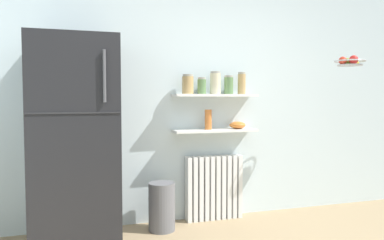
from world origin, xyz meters
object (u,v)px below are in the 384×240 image
at_px(radiator, 214,188).
at_px(shelf_bowl, 237,125).
at_px(refrigerator, 75,142).
at_px(storage_jar_0, 188,84).
at_px(storage_jar_1, 202,86).
at_px(storage_jar_4, 242,83).
at_px(storage_jar_2, 215,83).
at_px(storage_jar_3, 229,85).
at_px(hanging_fruit_basket, 350,61).
at_px(trash_bin, 162,207).
at_px(vase, 208,120).

bearing_deg(radiator, shelf_bowl, -6.95).
distance_m(refrigerator, storage_jar_0, 1.21).
relative_size(storage_jar_1, storage_jar_4, 0.73).
distance_m(storage_jar_2, storage_jar_3, 0.15).
height_order(refrigerator, storage_jar_0, refrigerator).
distance_m(storage_jar_0, storage_jar_3, 0.43).
xyz_separation_m(storage_jar_0, hanging_fruit_basket, (1.54, -0.45, 0.23)).
height_order(radiator, trash_bin, radiator).
distance_m(storage_jar_1, trash_bin, 1.24).
xyz_separation_m(vase, shelf_bowl, (0.32, 0.00, -0.06)).
relative_size(storage_jar_4, shelf_bowl, 1.35).
relative_size(radiator, trash_bin, 1.44).
relative_size(storage_jar_1, storage_jar_3, 0.87).
bearing_deg(shelf_bowl, storage_jar_3, 180.00).
xyz_separation_m(storage_jar_2, storage_jar_3, (0.14, 0.00, -0.02)).
bearing_deg(storage_jar_0, storage_jar_4, 0.00).
relative_size(radiator, storage_jar_2, 2.89).
bearing_deg(storage_jar_4, trash_bin, -170.90).
bearing_deg(storage_jar_4, vase, 180.00).
relative_size(storage_jar_0, storage_jar_2, 0.85).
distance_m(radiator, storage_jar_1, 1.05).
relative_size(storage_jar_2, hanging_fruit_basket, 0.76).
bearing_deg(storage_jar_3, shelf_bowl, 0.00).
relative_size(storage_jar_3, shelf_bowl, 1.13).
bearing_deg(hanging_fruit_basket, trash_bin, 170.55).
bearing_deg(storage_jar_3, storage_jar_4, 0.00).
bearing_deg(refrigerator, storage_jar_3, 9.19).
xyz_separation_m(vase, hanging_fruit_basket, (1.33, -0.45, 0.58)).
height_order(storage_jar_3, shelf_bowl, storage_jar_3).
bearing_deg(trash_bin, storage_jar_1, 17.60).
height_order(storage_jar_4, trash_bin, storage_jar_4).
bearing_deg(trash_bin, refrigerator, -172.43).
xyz_separation_m(radiator, hanging_fruit_basket, (1.25, -0.48, 1.28)).
height_order(storage_jar_2, trash_bin, storage_jar_2).
bearing_deg(refrigerator, radiator, 11.37).
bearing_deg(storage_jar_1, vase, 0.00).
xyz_separation_m(storage_jar_0, storage_jar_1, (0.14, 0.00, -0.01)).
distance_m(shelf_bowl, trash_bin, 1.13).
xyz_separation_m(storage_jar_4, trash_bin, (-0.88, -0.14, -1.18)).
distance_m(refrigerator, trash_bin, 1.01).
height_order(storage_jar_1, hanging_fruit_basket, hanging_fruit_basket).
relative_size(trash_bin, hanging_fruit_basket, 1.51).
bearing_deg(trash_bin, radiator, 16.18).
distance_m(storage_jar_0, hanging_fruit_basket, 1.62).
xyz_separation_m(storage_jar_1, hanging_fruit_basket, (1.40, -0.45, 0.24)).
distance_m(vase, shelf_bowl, 0.33).
xyz_separation_m(shelf_bowl, hanging_fruit_basket, (1.01, -0.45, 0.64)).
relative_size(refrigerator, storage_jar_2, 7.72).
distance_m(storage_jar_3, hanging_fruit_basket, 1.22).
relative_size(refrigerator, radiator, 2.67).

